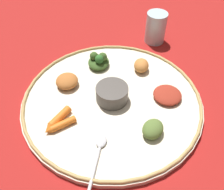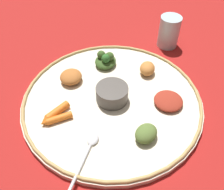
{
  "view_description": "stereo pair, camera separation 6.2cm",
  "coord_description": "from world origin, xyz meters",
  "px_view_note": "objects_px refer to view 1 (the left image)",
  "views": [
    {
      "loc": [
        -0.41,
        0.12,
        0.48
      ],
      "look_at": [
        0.0,
        0.0,
        0.03
      ],
      "focal_mm": 40.14,
      "sensor_mm": 36.0,
      "label": 1
    },
    {
      "loc": [
        -0.42,
        0.06,
        0.48
      ],
      "look_at": [
        0.0,
        0.0,
        0.03
      ],
      "focal_mm": 40.14,
      "sensor_mm": 36.0,
      "label": 2
    }
  ],
  "objects_px": {
    "greens_pile": "(99,61)",
    "carrot_outer": "(61,125)",
    "spoon": "(98,153)",
    "carrot_near_spoon": "(58,119)",
    "drinking_glass": "(155,29)",
    "center_bowl": "(112,93)"
  },
  "relations": [
    {
      "from": "spoon",
      "to": "carrot_near_spoon",
      "type": "distance_m",
      "value": 0.13
    },
    {
      "from": "center_bowl",
      "to": "drinking_glass",
      "type": "relative_size",
      "value": 0.81
    },
    {
      "from": "carrot_near_spoon",
      "to": "spoon",
      "type": "bearing_deg",
      "value": -148.56
    },
    {
      "from": "spoon",
      "to": "drinking_glass",
      "type": "xyz_separation_m",
      "value": [
        0.37,
        -0.28,
        0.02
      ]
    },
    {
      "from": "greens_pile",
      "to": "spoon",
      "type": "bearing_deg",
      "value": 165.27
    },
    {
      "from": "center_bowl",
      "to": "spoon",
      "type": "relative_size",
      "value": 0.58
    },
    {
      "from": "center_bowl",
      "to": "spoon",
      "type": "xyz_separation_m",
      "value": [
        -0.14,
        0.07,
        -0.02
      ]
    },
    {
      "from": "drinking_glass",
      "to": "greens_pile",
      "type": "bearing_deg",
      "value": 113.52
    },
    {
      "from": "drinking_glass",
      "to": "spoon",
      "type": "bearing_deg",
      "value": 142.64
    },
    {
      "from": "spoon",
      "to": "carrot_near_spoon",
      "type": "bearing_deg",
      "value": 31.44
    },
    {
      "from": "center_bowl",
      "to": "carrot_outer",
      "type": "height_order",
      "value": "center_bowl"
    },
    {
      "from": "carrot_near_spoon",
      "to": "drinking_glass",
      "type": "xyz_separation_m",
      "value": [
        0.26,
        -0.35,
        0.02
      ]
    },
    {
      "from": "greens_pile",
      "to": "carrot_outer",
      "type": "height_order",
      "value": "greens_pile"
    },
    {
      "from": "greens_pile",
      "to": "carrot_near_spoon",
      "type": "relative_size",
      "value": 1.19
    },
    {
      "from": "carrot_near_spoon",
      "to": "carrot_outer",
      "type": "xyz_separation_m",
      "value": [
        -0.02,
        -0.0,
        -0.0
      ]
    },
    {
      "from": "carrot_outer",
      "to": "drinking_glass",
      "type": "distance_m",
      "value": 0.45
    },
    {
      "from": "spoon",
      "to": "greens_pile",
      "type": "relative_size",
      "value": 1.63
    },
    {
      "from": "greens_pile",
      "to": "carrot_near_spoon",
      "type": "bearing_deg",
      "value": 140.11
    },
    {
      "from": "spoon",
      "to": "carrot_near_spoon",
      "type": "height_order",
      "value": "carrot_near_spoon"
    },
    {
      "from": "carrot_outer",
      "to": "greens_pile",
      "type": "bearing_deg",
      "value": -36.25
    },
    {
      "from": "greens_pile",
      "to": "carrot_outer",
      "type": "relative_size",
      "value": 1.11
    },
    {
      "from": "carrot_near_spoon",
      "to": "carrot_outer",
      "type": "height_order",
      "value": "carrot_near_spoon"
    }
  ]
}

